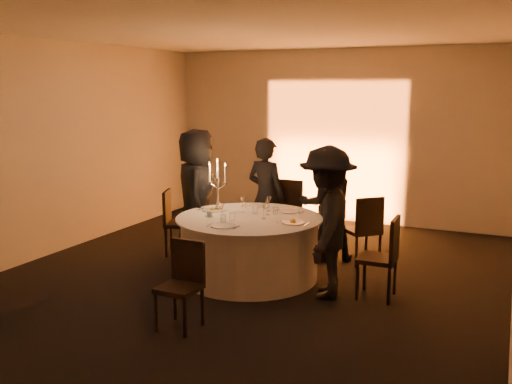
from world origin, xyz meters
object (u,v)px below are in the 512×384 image
at_px(chair_left, 175,219).
at_px(guest_back_left, 266,196).
at_px(coffee_cup, 210,214).
at_px(guest_right, 327,222).
at_px(banquet_table, 249,247).
at_px(chair_back_left, 290,209).
at_px(chair_front, 183,279).
at_px(candelabra, 218,192).
at_px(chair_back_right, 365,226).
at_px(chair_right, 384,253).
at_px(guest_left, 197,193).
at_px(guest_back_right, 327,204).

height_order(chair_left, guest_back_left, guest_back_left).
xyz_separation_m(guest_back_left, coffee_cup, (-0.21, -1.25, -0.03)).
bearing_deg(guest_right, coffee_cup, -102.97).
bearing_deg(banquet_table, chair_left, 160.86).
bearing_deg(guest_back_left, chair_back_left, -111.78).
xyz_separation_m(chair_front, candelabra, (-0.59, 1.81, 0.52)).
xyz_separation_m(banquet_table, chair_back_left, (-0.01, 1.42, 0.21)).
bearing_deg(candelabra, chair_left, 161.91).
xyz_separation_m(chair_left, chair_back_right, (2.57, 0.62, 0.01)).
relative_size(chair_back_right, coffee_cup, 8.49).
bearing_deg(coffee_cup, chair_left, 145.02).
xyz_separation_m(chair_left, chair_front, (1.43, -2.09, -0.03)).
height_order(chair_right, guest_right, guest_right).
bearing_deg(candelabra, chair_back_left, 65.87).
bearing_deg(chair_left, guest_left, -101.80).
distance_m(guest_left, guest_right, 2.25).
relative_size(chair_right, chair_front, 1.09).
bearing_deg(chair_back_right, guest_left, -29.74).
height_order(chair_back_right, chair_right, same).
distance_m(chair_front, guest_left, 2.44).
height_order(chair_front, guest_back_right, guest_back_right).
xyz_separation_m(chair_left, guest_left, (0.33, 0.05, 0.38)).
bearing_deg(guest_back_left, coffee_cup, 93.03).
height_order(chair_front, candelabra, candelabra).
bearing_deg(chair_back_left, guest_left, 40.19).
distance_m(chair_left, coffee_cup, 1.18).
xyz_separation_m(guest_left, guest_right, (2.12, -0.75, -0.04)).
relative_size(chair_right, guest_back_left, 0.57).
distance_m(chair_front, coffee_cup, 1.55).
bearing_deg(chair_front, guest_left, 118.34).
distance_m(chair_right, guest_back_right, 1.56).
distance_m(chair_right, guest_left, 2.81).
height_order(chair_back_right, guest_right, guest_right).
height_order(chair_back_left, coffee_cup, chair_back_left).
height_order(chair_back_left, candelabra, candelabra).
relative_size(chair_back_left, candelabra, 1.55).
distance_m(chair_left, chair_front, 2.53).
height_order(chair_left, chair_back_left, chair_back_left).
relative_size(banquet_table, chair_left, 1.97).
xyz_separation_m(chair_right, guest_back_right, (-1.04, 1.14, 0.25)).
height_order(chair_left, chair_back_right, chair_back_right).
distance_m(chair_back_right, chair_right, 1.24).
xyz_separation_m(guest_right, coffee_cup, (-1.52, 0.04, -0.06)).
relative_size(guest_back_left, candelabra, 2.45).
bearing_deg(chair_back_right, guest_back_left, -42.74).
height_order(chair_back_left, guest_right, guest_right).
xyz_separation_m(chair_right, guest_back_left, (-1.92, 1.10, 0.30)).
xyz_separation_m(banquet_table, guest_back_left, (-0.24, 1.08, 0.44)).
height_order(chair_back_left, guest_back_left, guest_back_left).
xyz_separation_m(chair_right, chair_front, (-1.63, -1.58, -0.04)).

